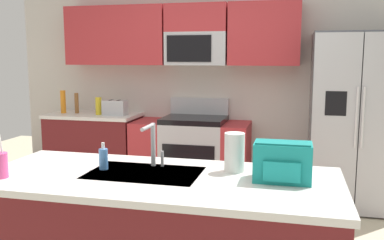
{
  "coord_description": "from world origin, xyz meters",
  "views": [
    {
      "loc": [
        0.91,
        -2.98,
        1.6
      ],
      "look_at": [
        0.04,
        0.6,
        1.05
      ],
      "focal_mm": 39.85,
      "sensor_mm": 36.0,
      "label": 1
    }
  ],
  "objects_px": {
    "soap_dispenser": "(103,159)",
    "pepper_mill": "(77,103)",
    "paper_towel_roll": "(234,152)",
    "drink_cup_pink": "(0,165)",
    "toaster": "(115,108)",
    "bottle_orange": "(63,102)",
    "bottle_yellow": "(99,106)",
    "refrigerator": "(354,121)",
    "backpack": "(283,161)",
    "sink_faucet": "(153,141)",
    "range_oven": "(191,155)"
  },
  "relations": [
    {
      "from": "soap_dispenser",
      "to": "pepper_mill",
      "type": "bearing_deg",
      "value": 121.95
    },
    {
      "from": "paper_towel_roll",
      "to": "drink_cup_pink",
      "type": "bearing_deg",
      "value": -160.63
    },
    {
      "from": "toaster",
      "to": "drink_cup_pink",
      "type": "height_order",
      "value": "drink_cup_pink"
    },
    {
      "from": "bottle_orange",
      "to": "soap_dispenser",
      "type": "relative_size",
      "value": 1.67
    },
    {
      "from": "paper_towel_roll",
      "to": "bottle_yellow",
      "type": "bearing_deg",
      "value": 131.99
    },
    {
      "from": "bottle_orange",
      "to": "drink_cup_pink",
      "type": "relative_size",
      "value": 1.06
    },
    {
      "from": "pepper_mill",
      "to": "refrigerator",
      "type": "bearing_deg",
      "value": -1.22
    },
    {
      "from": "soap_dispenser",
      "to": "backpack",
      "type": "bearing_deg",
      "value": 0.19
    },
    {
      "from": "toaster",
      "to": "bottle_yellow",
      "type": "xyz_separation_m",
      "value": [
        -0.21,
        -0.01,
        0.02
      ]
    },
    {
      "from": "toaster",
      "to": "backpack",
      "type": "xyz_separation_m",
      "value": [
        2.05,
        -2.33,
        0.03
      ]
    },
    {
      "from": "sink_faucet",
      "to": "drink_cup_pink",
      "type": "distance_m",
      "value": 0.9
    },
    {
      "from": "refrigerator",
      "to": "bottle_yellow",
      "type": "height_order",
      "value": "refrigerator"
    },
    {
      "from": "range_oven",
      "to": "pepper_mill",
      "type": "distance_m",
      "value": 1.58
    },
    {
      "from": "bottle_yellow",
      "to": "drink_cup_pink",
      "type": "relative_size",
      "value": 0.79
    },
    {
      "from": "paper_towel_roll",
      "to": "sink_faucet",
      "type": "bearing_deg",
      "value": -178.31
    },
    {
      "from": "sink_faucet",
      "to": "backpack",
      "type": "xyz_separation_m",
      "value": [
        0.82,
        -0.12,
        -0.05
      ]
    },
    {
      "from": "pepper_mill",
      "to": "sink_faucet",
      "type": "height_order",
      "value": "sink_faucet"
    },
    {
      "from": "refrigerator",
      "to": "pepper_mill",
      "type": "height_order",
      "value": "refrigerator"
    },
    {
      "from": "pepper_mill",
      "to": "paper_towel_roll",
      "type": "relative_size",
      "value": 1.05
    },
    {
      "from": "range_oven",
      "to": "bottle_yellow",
      "type": "height_order",
      "value": "bottle_yellow"
    },
    {
      "from": "bottle_orange",
      "to": "toaster",
      "type": "bearing_deg",
      "value": -1.66
    },
    {
      "from": "paper_towel_roll",
      "to": "backpack",
      "type": "bearing_deg",
      "value": -25.3
    },
    {
      "from": "drink_cup_pink",
      "to": "soap_dispenser",
      "type": "relative_size",
      "value": 1.57
    },
    {
      "from": "pepper_mill",
      "to": "paper_towel_roll",
      "type": "xyz_separation_m",
      "value": [
        2.29,
        -2.25,
        -0.01
      ]
    },
    {
      "from": "range_oven",
      "to": "refrigerator",
      "type": "relative_size",
      "value": 0.74
    },
    {
      "from": "sink_faucet",
      "to": "toaster",
      "type": "bearing_deg",
      "value": 119.21
    },
    {
      "from": "pepper_mill",
      "to": "backpack",
      "type": "distance_m",
      "value": 3.52
    },
    {
      "from": "range_oven",
      "to": "backpack",
      "type": "distance_m",
      "value": 2.7
    },
    {
      "from": "drink_cup_pink",
      "to": "range_oven",
      "type": "bearing_deg",
      "value": 79.94
    },
    {
      "from": "pepper_mill",
      "to": "soap_dispenser",
      "type": "xyz_separation_m",
      "value": [
        1.49,
        -2.39,
        -0.06
      ]
    },
    {
      "from": "sink_faucet",
      "to": "soap_dispenser",
      "type": "height_order",
      "value": "sink_faucet"
    },
    {
      "from": "range_oven",
      "to": "sink_faucet",
      "type": "distance_m",
      "value": 2.37
    },
    {
      "from": "bottle_orange",
      "to": "drink_cup_pink",
      "type": "xyz_separation_m",
      "value": [
        1.16,
        -2.67,
        -0.07
      ]
    },
    {
      "from": "refrigerator",
      "to": "bottle_orange",
      "type": "xyz_separation_m",
      "value": [
        -3.43,
        0.04,
        0.12
      ]
    },
    {
      "from": "refrigerator",
      "to": "drink_cup_pink",
      "type": "height_order",
      "value": "refrigerator"
    },
    {
      "from": "refrigerator",
      "to": "drink_cup_pink",
      "type": "relative_size",
      "value": 6.91
    },
    {
      "from": "range_oven",
      "to": "backpack",
      "type": "xyz_separation_m",
      "value": [
        1.12,
        -2.39,
        0.57
      ]
    },
    {
      "from": "bottle_orange",
      "to": "sink_faucet",
      "type": "relative_size",
      "value": 1.01
    },
    {
      "from": "bottle_yellow",
      "to": "drink_cup_pink",
      "type": "distance_m",
      "value": 2.73
    },
    {
      "from": "soap_dispenser",
      "to": "bottle_orange",
      "type": "bearing_deg",
      "value": 125.11
    },
    {
      "from": "refrigerator",
      "to": "bottle_yellow",
      "type": "distance_m",
      "value": 2.93
    },
    {
      "from": "sink_faucet",
      "to": "soap_dispenser",
      "type": "xyz_separation_m",
      "value": [
        -0.28,
        -0.13,
        -0.1
      ]
    },
    {
      "from": "toaster",
      "to": "bottle_orange",
      "type": "relative_size",
      "value": 0.99
    },
    {
      "from": "drink_cup_pink",
      "to": "soap_dispenser",
      "type": "distance_m",
      "value": 0.59
    },
    {
      "from": "toaster",
      "to": "sink_faucet",
      "type": "distance_m",
      "value": 2.53
    },
    {
      "from": "drink_cup_pink",
      "to": "refrigerator",
      "type": "bearing_deg",
      "value": 49.29
    },
    {
      "from": "bottle_orange",
      "to": "backpack",
      "type": "bearing_deg",
      "value": -40.51
    },
    {
      "from": "pepper_mill",
      "to": "bottle_orange",
      "type": "height_order",
      "value": "bottle_orange"
    },
    {
      "from": "bottle_yellow",
      "to": "soap_dispenser",
      "type": "distance_m",
      "value": 2.6
    },
    {
      "from": "refrigerator",
      "to": "soap_dispenser",
      "type": "relative_size",
      "value": 10.88
    }
  ]
}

